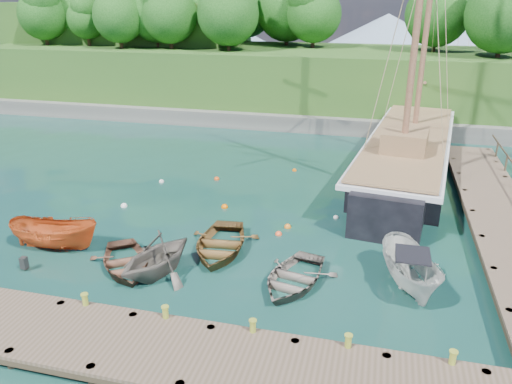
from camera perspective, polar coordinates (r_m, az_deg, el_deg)
ground at (r=21.42m, az=-2.09°, el=-8.13°), size 160.00×160.00×0.00m
dock_near at (r=15.58m, az=-1.74°, el=-19.16°), size 20.00×3.20×1.10m
dock_east at (r=27.52m, az=26.11°, el=-2.47°), size 3.20×24.00×1.10m
bollard_0 at (r=19.02m, az=-18.65°, el=-13.61°), size 0.26×0.26×0.45m
bollard_1 at (r=17.74m, az=-10.13°, el=-15.53°), size 0.26×0.26×0.45m
bollard_2 at (r=16.90m, az=-0.36°, el=-17.29°), size 0.26×0.26×0.45m
bollard_3 at (r=16.56m, az=10.30°, el=-18.64°), size 0.26×0.26×0.45m
bollard_4 at (r=16.77m, az=21.17°, el=-19.39°), size 0.26×0.26×0.45m
rowboat_0 at (r=21.73m, az=-14.62°, el=-8.43°), size 4.54×4.82×0.81m
rowboat_1 at (r=21.06m, az=-11.16°, el=-9.14°), size 4.26×4.57×1.95m
rowboat_2 at (r=22.42m, az=-4.17°, el=-6.74°), size 3.64×4.77×0.92m
rowboat_3 at (r=20.04m, az=4.22°, el=-10.45°), size 3.68×4.55×0.83m
motorboat_orange at (r=24.29m, az=-21.80°, el=-6.01°), size 4.30×1.85×1.62m
cabin_boat_white at (r=20.71m, az=17.07°, el=-10.31°), size 2.87×4.72×1.71m
schooner at (r=32.69m, az=16.87°, el=3.63°), size 7.18×26.59×19.35m
mooring_buoy_0 at (r=27.84m, az=-14.84°, el=-1.62°), size 0.36×0.36×0.36m
mooring_buoy_1 at (r=26.84m, az=-3.61°, el=-1.78°), size 0.36×0.36×0.36m
mooring_buoy_2 at (r=24.57m, az=3.64°, el=-4.07°), size 0.35×0.35×0.35m
mooring_buoy_3 at (r=25.87m, az=9.12°, el=-2.95°), size 0.27×0.27×0.27m
mooring_buoy_4 at (r=30.97m, az=-4.50°, el=1.43°), size 0.34×0.34×0.34m
mooring_buoy_5 at (r=32.52m, az=4.41°, el=2.42°), size 0.29×0.29×0.29m
mooring_buoy_6 at (r=30.98m, az=-10.74°, el=1.12°), size 0.32×0.32×0.32m
mooring_buoy_7 at (r=23.83m, az=2.60°, el=-4.90°), size 0.33×0.33×0.33m
headland at (r=52.71m, az=-6.20°, el=15.87°), size 51.00×19.31×12.90m
distant_ridge at (r=88.07m, az=14.24°, el=16.80°), size 117.00×40.00×10.00m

